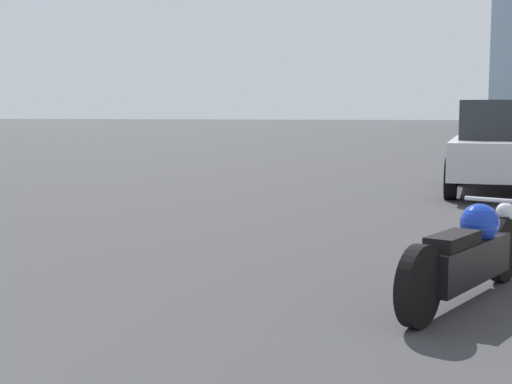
% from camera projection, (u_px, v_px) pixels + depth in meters
% --- Properties ---
extents(motorcycle, '(0.82, 2.19, 0.73)m').
position_uv_depth(motorcycle, '(468.00, 255.00, 5.43)').
color(motorcycle, black).
rests_on(motorcycle, ground_plane).
extents(parked_car_silver, '(2.28, 4.70, 1.67)m').
position_uv_depth(parked_car_silver, '(505.00, 146.00, 12.99)').
color(parked_car_silver, '#BCBCC1').
rests_on(parked_car_silver, ground_plane).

